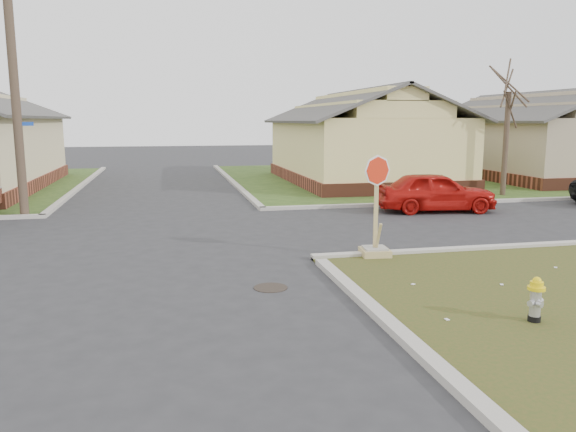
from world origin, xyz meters
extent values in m
plane|color=#29292C|center=(0.00, 0.00, 0.00)|extent=(120.00, 120.00, 0.00)
cube|color=#283F16|center=(22.00, 18.00, 0.03)|extent=(37.00, 19.00, 0.05)
cylinder|color=black|center=(2.20, -0.50, 0.01)|extent=(0.64, 0.64, 0.01)
cube|color=brown|center=(10.00, 16.50, 0.30)|extent=(7.20, 11.20, 0.60)
cube|color=#F2E68E|center=(10.00, 16.50, 1.90)|extent=(7.00, 11.00, 2.60)
cube|color=brown|center=(20.00, 16.50, 0.30)|extent=(7.20, 11.20, 0.60)
cube|color=tan|center=(20.00, 16.50, 1.90)|extent=(7.00, 11.00, 2.60)
cylinder|color=#413125|center=(-4.20, 8.90, 4.50)|extent=(0.28, 0.28, 9.00)
cylinder|color=#413125|center=(14.00, 10.20, 2.15)|extent=(0.22, 0.22, 4.20)
cylinder|color=black|center=(5.83, -3.24, 0.09)|extent=(0.19, 0.19, 0.09)
cylinder|color=#B2B2B7|center=(5.83, -3.24, 0.34)|extent=(0.17, 0.17, 0.41)
sphere|color=#B2B2B7|center=(5.83, -3.24, 0.54)|extent=(0.17, 0.17, 0.17)
cylinder|color=yellow|center=(5.83, -3.24, 0.58)|extent=(0.26, 0.26, 0.05)
cylinder|color=yellow|center=(5.83, -3.24, 0.64)|extent=(0.19, 0.19, 0.09)
sphere|color=yellow|center=(5.83, -3.24, 0.69)|extent=(0.13, 0.13, 0.13)
cube|color=tan|center=(4.97, 1.32, 0.13)|extent=(0.64, 0.64, 0.15)
cube|color=#9C998F|center=(4.97, 1.32, 0.23)|extent=(0.51, 0.51, 0.04)
cube|color=tan|center=(4.97, 1.32, 1.23)|extent=(0.09, 0.05, 2.16)
cylinder|color=red|center=(4.97, 1.28, 2.01)|extent=(0.58, 0.25, 0.62)
cylinder|color=white|center=(4.97, 1.29, 2.01)|extent=(0.65, 0.29, 0.70)
imported|color=#B2110C|center=(9.40, 7.13, 0.69)|extent=(4.21, 2.13, 1.37)
camera|label=1|loc=(0.36, -10.51, 3.12)|focal=35.00mm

